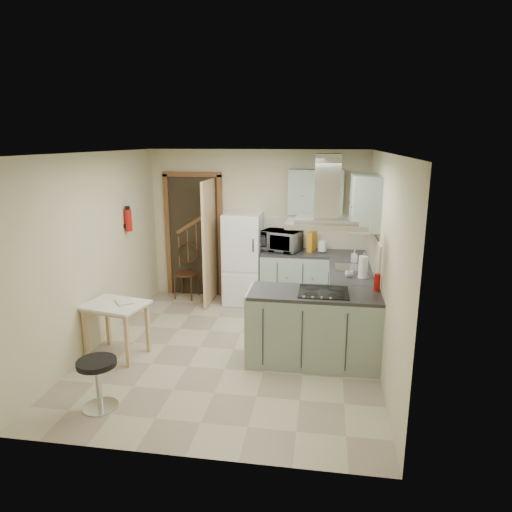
% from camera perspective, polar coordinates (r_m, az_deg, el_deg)
% --- Properties ---
extents(floor, '(4.20, 4.20, 0.00)m').
position_cam_1_polar(floor, '(6.06, -2.79, -11.57)').
color(floor, '#B3AA8B').
rests_on(floor, ground).
extents(ceiling, '(4.20, 4.20, 0.00)m').
position_cam_1_polar(ceiling, '(5.46, -3.11, 12.77)').
color(ceiling, silver).
rests_on(ceiling, back_wall).
extents(back_wall, '(3.60, 0.00, 3.60)m').
position_cam_1_polar(back_wall, '(7.65, 0.21, 3.81)').
color(back_wall, beige).
rests_on(back_wall, floor).
extents(left_wall, '(0.00, 4.20, 4.20)m').
position_cam_1_polar(left_wall, '(6.24, -19.36, 0.57)').
color(left_wall, beige).
rests_on(left_wall, floor).
extents(right_wall, '(0.00, 4.20, 4.20)m').
position_cam_1_polar(right_wall, '(5.56, 15.55, -0.74)').
color(right_wall, beige).
rests_on(right_wall, floor).
extents(doorway, '(1.10, 0.12, 2.10)m').
position_cam_1_polar(doorway, '(7.90, -7.75, 2.53)').
color(doorway, brown).
rests_on(doorway, floor).
extents(fridge, '(0.60, 0.60, 1.50)m').
position_cam_1_polar(fridge, '(7.50, -1.64, -0.32)').
color(fridge, white).
rests_on(fridge, floor).
extents(counter_back, '(1.08, 0.60, 0.90)m').
position_cam_1_polar(counter_back, '(7.48, 4.88, -2.79)').
color(counter_back, '#9EB2A0').
rests_on(counter_back, floor).
extents(counter_right, '(0.60, 1.95, 0.90)m').
position_cam_1_polar(counter_right, '(6.84, 11.54, -4.70)').
color(counter_right, '#9EB2A0').
rests_on(counter_right, floor).
extents(splashback, '(1.68, 0.02, 0.50)m').
position_cam_1_polar(splashback, '(7.58, 7.40, 2.82)').
color(splashback, beige).
rests_on(splashback, counter_back).
extents(wall_cabinet_back, '(0.85, 0.35, 0.70)m').
position_cam_1_polar(wall_cabinet_back, '(7.31, 7.47, 7.95)').
color(wall_cabinet_back, '#9EB2A0').
rests_on(wall_cabinet_back, back_wall).
extents(wall_cabinet_right, '(0.35, 0.90, 0.70)m').
position_cam_1_polar(wall_cabinet_right, '(6.26, 13.44, 6.64)').
color(wall_cabinet_right, '#9EB2A0').
rests_on(wall_cabinet_right, right_wall).
extents(peninsula, '(1.55, 0.65, 0.90)m').
position_cam_1_polar(peninsula, '(5.61, 7.23, -8.84)').
color(peninsula, '#9EB2A0').
rests_on(peninsula, floor).
extents(hob, '(0.58, 0.50, 0.01)m').
position_cam_1_polar(hob, '(5.45, 8.43, -4.47)').
color(hob, black).
rests_on(hob, peninsula).
extents(extractor_hood, '(0.90, 0.55, 0.10)m').
position_cam_1_polar(extractor_hood, '(5.24, 8.76, 3.99)').
color(extractor_hood, silver).
rests_on(extractor_hood, ceiling).
extents(sink, '(0.45, 0.40, 0.01)m').
position_cam_1_polar(sink, '(6.54, 11.81, -1.43)').
color(sink, silver).
rests_on(sink, counter_right).
extents(fire_extinguisher, '(0.10, 0.10, 0.32)m').
position_cam_1_polar(fire_extinguisher, '(6.95, -15.67, 4.31)').
color(fire_extinguisher, '#B2140F').
rests_on(fire_extinguisher, left_wall).
extents(drop_leaf_table, '(0.83, 0.69, 0.69)m').
position_cam_1_polar(drop_leaf_table, '(6.03, -17.00, -8.79)').
color(drop_leaf_table, '#DCB087').
rests_on(drop_leaf_table, floor).
extents(bentwood_chair, '(0.42, 0.42, 0.85)m').
position_cam_1_polar(bentwood_chair, '(7.89, -8.71, -2.19)').
color(bentwood_chair, '#4D2619').
rests_on(bentwood_chair, floor).
extents(stool, '(0.50, 0.50, 0.53)m').
position_cam_1_polar(stool, '(5.02, -19.10, -14.87)').
color(stool, black).
rests_on(stool, floor).
extents(microwave, '(0.70, 0.59, 0.33)m').
position_cam_1_polar(microwave, '(7.37, 3.19, 1.92)').
color(microwave, black).
rests_on(microwave, counter_back).
extents(kettle, '(0.15, 0.15, 0.20)m').
position_cam_1_polar(kettle, '(7.35, 8.31, 1.23)').
color(kettle, white).
rests_on(kettle, counter_back).
extents(cereal_box, '(0.15, 0.23, 0.32)m').
position_cam_1_polar(cereal_box, '(7.39, 6.96, 1.84)').
color(cereal_box, orange).
rests_on(cereal_box, counter_back).
extents(soap_bottle, '(0.09, 0.09, 0.18)m').
position_cam_1_polar(soap_bottle, '(6.83, 12.19, -0.03)').
color(soap_bottle, '#AAACB6').
rests_on(soap_bottle, counter_right).
extents(paper_towel, '(0.15, 0.15, 0.30)m').
position_cam_1_polar(paper_towel, '(6.07, 13.25, -1.32)').
color(paper_towel, white).
rests_on(paper_towel, counter_right).
extents(cup, '(0.13, 0.13, 0.08)m').
position_cam_1_polar(cup, '(6.09, 11.55, -2.21)').
color(cup, white).
rests_on(cup, counter_right).
extents(red_bottle, '(0.08, 0.08, 0.21)m').
position_cam_1_polar(red_bottle, '(5.60, 14.90, -3.21)').
color(red_bottle, '#B0120F').
rests_on(red_bottle, peninsula).
extents(book, '(0.31, 0.32, 0.11)m').
position_cam_1_polar(book, '(5.89, -17.08, -5.16)').
color(book, '#9F3A35').
rests_on(book, drop_leaf_table).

